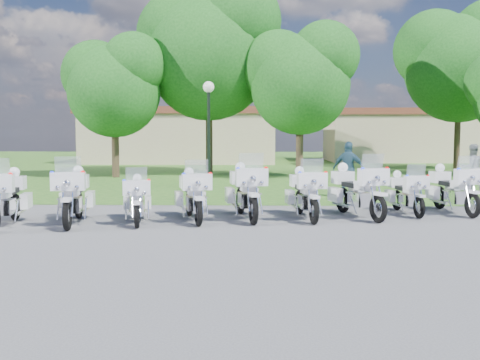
{
  "coord_description": "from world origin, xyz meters",
  "views": [
    {
      "loc": [
        -0.33,
        -13.26,
        2.22
      ],
      "look_at": [
        -0.77,
        1.2,
        0.95
      ],
      "focal_mm": 40.0,
      "sensor_mm": 36.0,
      "label": 1
    }
  ],
  "objects_px": {
    "motorcycle_2": "(137,199)",
    "lamp_post": "(209,108)",
    "motorcycle_5": "(305,193)",
    "motorcycle_8": "(453,188)",
    "motorcycle_3": "(193,194)",
    "motorcycle_7": "(406,192)",
    "motorcycle_1": "(74,195)",
    "motorcycle_6": "(357,190)",
    "bystander_c": "(349,170)",
    "motorcycle_0": "(6,197)",
    "bystander_b": "(472,168)",
    "motorcycle_4": "(246,190)"
  },
  "relations": [
    {
      "from": "motorcycle_2",
      "to": "motorcycle_5",
      "type": "distance_m",
      "value": 4.32
    },
    {
      "from": "motorcycle_4",
      "to": "motorcycle_1",
      "type": "bearing_deg",
      "value": 1.09
    },
    {
      "from": "motorcycle_4",
      "to": "motorcycle_8",
      "type": "distance_m",
      "value": 5.9
    },
    {
      "from": "motorcycle_3",
      "to": "motorcycle_8",
      "type": "distance_m",
      "value": 7.29
    },
    {
      "from": "motorcycle_7",
      "to": "motorcycle_6",
      "type": "bearing_deg",
      "value": 14.93
    },
    {
      "from": "motorcycle_3",
      "to": "lamp_post",
      "type": "height_order",
      "value": "lamp_post"
    },
    {
      "from": "motorcycle_5",
      "to": "motorcycle_8",
      "type": "bearing_deg",
      "value": -172.3
    },
    {
      "from": "motorcycle_5",
      "to": "motorcycle_3",
      "type": "bearing_deg",
      "value": -0.03
    },
    {
      "from": "motorcycle_4",
      "to": "lamp_post",
      "type": "distance_m",
      "value": 7.62
    },
    {
      "from": "motorcycle_1",
      "to": "motorcycle_6",
      "type": "bearing_deg",
      "value": 179.54
    },
    {
      "from": "motorcycle_5",
      "to": "bystander_c",
      "type": "relative_size",
      "value": 1.23
    },
    {
      "from": "lamp_post",
      "to": "motorcycle_7",
      "type": "bearing_deg",
      "value": -45.52
    },
    {
      "from": "motorcycle_4",
      "to": "bystander_c",
      "type": "relative_size",
      "value": 1.33
    },
    {
      "from": "motorcycle_2",
      "to": "motorcycle_7",
      "type": "distance_m",
      "value": 7.3
    },
    {
      "from": "motorcycle_3",
      "to": "bystander_b",
      "type": "xyz_separation_m",
      "value": [
        9.69,
        6.66,
        0.24
      ]
    },
    {
      "from": "motorcycle_5",
      "to": "motorcycle_7",
      "type": "xyz_separation_m",
      "value": [
        2.86,
        0.9,
        -0.08
      ]
    },
    {
      "from": "motorcycle_3",
      "to": "motorcycle_7",
      "type": "xyz_separation_m",
      "value": [
        5.77,
        1.27,
        -0.08
      ]
    },
    {
      "from": "motorcycle_2",
      "to": "motorcycle_8",
      "type": "distance_m",
      "value": 8.69
    },
    {
      "from": "motorcycle_1",
      "to": "motorcycle_8",
      "type": "xyz_separation_m",
      "value": [
        10.0,
        2.09,
        -0.02
      ]
    },
    {
      "from": "motorcycle_0",
      "to": "bystander_c",
      "type": "bearing_deg",
      "value": -157.31
    },
    {
      "from": "motorcycle_1",
      "to": "motorcycle_6",
      "type": "distance_m",
      "value": 7.28
    },
    {
      "from": "lamp_post",
      "to": "bystander_b",
      "type": "distance_m",
      "value": 10.21
    },
    {
      "from": "bystander_c",
      "to": "motorcycle_6",
      "type": "bearing_deg",
      "value": 110.34
    },
    {
      "from": "motorcycle_4",
      "to": "bystander_b",
      "type": "relative_size",
      "value": 1.42
    },
    {
      "from": "motorcycle_3",
      "to": "motorcycle_6",
      "type": "distance_m",
      "value": 4.35
    },
    {
      "from": "motorcycle_1",
      "to": "motorcycle_6",
      "type": "height_order",
      "value": "motorcycle_6"
    },
    {
      "from": "motorcycle_1",
      "to": "motorcycle_6",
      "type": "relative_size",
      "value": 1.02
    },
    {
      "from": "motorcycle_5",
      "to": "motorcycle_8",
      "type": "height_order",
      "value": "motorcycle_8"
    },
    {
      "from": "motorcycle_0",
      "to": "motorcycle_7",
      "type": "xyz_separation_m",
      "value": [
        10.14,
        2.24,
        -0.11
      ]
    },
    {
      "from": "motorcycle_6",
      "to": "motorcycle_7",
      "type": "height_order",
      "value": "motorcycle_6"
    },
    {
      "from": "lamp_post",
      "to": "bystander_b",
      "type": "relative_size",
      "value": 2.34
    },
    {
      "from": "motorcycle_4",
      "to": "bystander_b",
      "type": "distance_m",
      "value": 10.47
    },
    {
      "from": "motorcycle_4",
      "to": "motorcycle_7",
      "type": "height_order",
      "value": "motorcycle_4"
    },
    {
      "from": "motorcycle_8",
      "to": "motorcycle_5",
      "type": "bearing_deg",
      "value": 5.77
    },
    {
      "from": "bystander_c",
      "to": "motorcycle_0",
      "type": "bearing_deg",
      "value": 60.28
    },
    {
      "from": "bystander_b",
      "to": "bystander_c",
      "type": "xyz_separation_m",
      "value": [
        -4.87,
        -1.64,
        0.06
      ]
    },
    {
      "from": "motorcycle_3",
      "to": "motorcycle_7",
      "type": "relative_size",
      "value": 1.11
    },
    {
      "from": "motorcycle_0",
      "to": "bystander_b",
      "type": "bearing_deg",
      "value": -161.88
    },
    {
      "from": "motorcycle_4",
      "to": "motorcycle_8",
      "type": "xyz_separation_m",
      "value": [
        5.79,
        1.16,
        -0.05
      ]
    },
    {
      "from": "motorcycle_2",
      "to": "lamp_post",
      "type": "distance_m",
      "value": 8.28
    },
    {
      "from": "motorcycle_5",
      "to": "motorcycle_7",
      "type": "relative_size",
      "value": 1.14
    },
    {
      "from": "motorcycle_2",
      "to": "motorcycle_8",
      "type": "xyz_separation_m",
      "value": [
        8.48,
        1.9,
        0.09
      ]
    },
    {
      "from": "motorcycle_1",
      "to": "bystander_b",
      "type": "bearing_deg",
      "value": -160.49
    },
    {
      "from": "bystander_c",
      "to": "motorcycle_5",
      "type": "bearing_deg",
      "value": 94.77
    },
    {
      "from": "motorcycle_4",
      "to": "bystander_c",
      "type": "xyz_separation_m",
      "value": [
        3.48,
        4.67,
        0.24
      ]
    },
    {
      "from": "motorcycle_0",
      "to": "bystander_b",
      "type": "height_order",
      "value": "bystander_b"
    },
    {
      "from": "motorcycle_8",
      "to": "lamp_post",
      "type": "relative_size",
      "value": 0.57
    },
    {
      "from": "motorcycle_2",
      "to": "motorcycle_0",
      "type": "bearing_deg",
      "value": -1.35
    },
    {
      "from": "motorcycle_0",
      "to": "bystander_b",
      "type": "relative_size",
      "value": 1.36
    },
    {
      "from": "motorcycle_2",
      "to": "motorcycle_4",
      "type": "xyz_separation_m",
      "value": [
        2.69,
        0.75,
        0.13
      ]
    }
  ]
}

